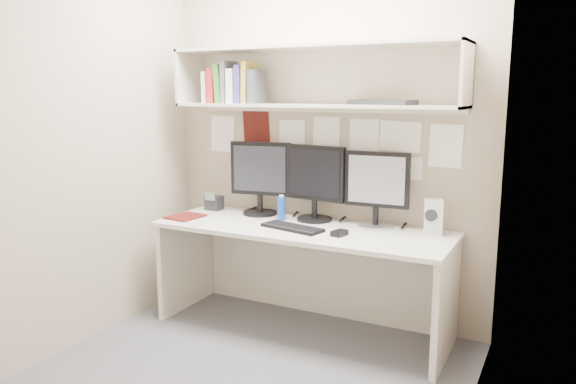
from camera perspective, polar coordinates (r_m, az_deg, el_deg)
The scene contains 19 objects.
floor at distance 3.49m, azimuth -3.43°, elevation -17.58°, with size 2.40×2.00×0.01m, color #4D4C52.
wall_back at distance 3.99m, azimuth 3.69°, elevation 5.51°, with size 2.40×0.02×2.60m, color tan.
wall_front at distance 2.31m, azimuth -16.46°, elevation 1.72°, with size 2.40×0.02×2.60m, color tan.
wall_left at distance 3.85m, azimuth -19.28°, elevation 4.80°, with size 0.02×2.00×2.60m, color tan.
wall_right at distance 2.70m, azimuth 18.83°, elevation 2.76°, with size 0.02×2.00×2.60m, color tan.
desk at distance 3.87m, azimuth 1.44°, elevation -8.78°, with size 2.00×0.70×0.73m.
overhead_hutch at distance 3.85m, azimuth 2.91°, elevation 11.61°, with size 2.00×0.38×0.40m.
pinned_papers at distance 3.99m, azimuth 3.64°, elevation 4.79°, with size 1.92×0.01×0.48m, color white, non-canonical shape.
monitor_left at distance 4.11m, azimuth -2.82°, elevation 1.64°, with size 0.46×0.25×0.53m.
monitor_center at distance 3.91m, azimuth 2.78°, elevation 1.17°, with size 0.45×0.25×0.53m.
monitor_right at distance 3.75m, azimuth 9.00°, elevation 0.52°, with size 0.43×0.24×0.50m.
keyboard at distance 3.70m, azimuth 0.45°, elevation -3.64°, with size 0.43×0.15×0.02m, color black.
mouse at distance 3.55m, azimuth 5.24°, elevation -4.17°, with size 0.07×0.11×0.03m, color black.
speaker at distance 3.66m, azimuth 14.53°, elevation -2.48°, with size 0.14×0.14×0.22m.
blue_bottle at distance 3.95m, azimuth -0.68°, elevation -1.64°, with size 0.06×0.06×0.18m.
maroon_notebook at distance 4.10m, azimuth -10.37°, elevation -2.48°, with size 0.20×0.25×0.01m, color #50110D.
desk_phone at distance 4.33m, azimuth -7.53°, elevation -1.07°, with size 0.12×0.11×0.14m.
book_stack at distance 4.05m, azimuth -5.48°, elevation 10.77°, with size 0.44×0.18×0.30m.
hutch_tray at distance 3.64m, azimuth 9.54°, elevation 8.97°, with size 0.43×0.16×0.03m, color black.
Camera 1 is at (1.58, -2.65, 1.62)m, focal length 35.00 mm.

